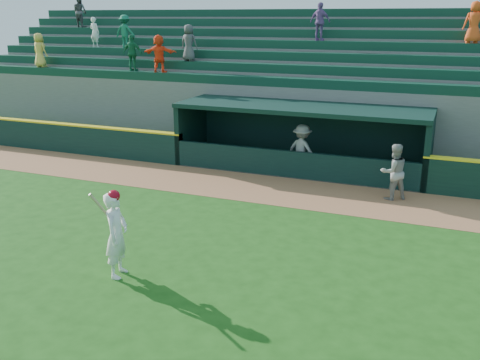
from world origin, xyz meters
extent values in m
plane|color=#1A4B12|center=(0.00, 0.00, 0.00)|extent=(120.00, 120.00, 0.00)
cube|color=#97603C|center=(0.00, 4.90, 0.01)|extent=(40.00, 3.00, 0.01)
cube|color=black|center=(-12.25, 6.55, 0.60)|extent=(15.50, 0.30, 1.20)
cube|color=yellow|center=(-12.25, 6.55, 1.23)|extent=(15.50, 0.32, 0.06)
imported|color=#969691|center=(3.71, 5.44, 0.91)|extent=(1.12, 1.06, 1.81)
imported|color=gray|center=(0.26, 7.02, 0.94)|extent=(1.38, 1.04, 1.89)
cube|color=slate|center=(0.00, 7.70, 0.02)|extent=(9.00, 2.60, 0.04)
cube|color=black|center=(-4.60, 7.70, 1.15)|extent=(0.20, 2.60, 2.30)
cube|color=black|center=(4.60, 7.70, 1.15)|extent=(0.20, 2.60, 2.30)
cube|color=black|center=(0.00, 9.00, 1.15)|extent=(9.40, 0.20, 2.30)
cube|color=black|center=(0.00, 7.70, 2.38)|extent=(9.40, 2.80, 0.16)
cube|color=black|center=(0.00, 6.48, 0.50)|extent=(9.00, 0.16, 1.00)
cube|color=brown|center=(0.00, 8.50, 0.25)|extent=(8.40, 0.45, 0.10)
cube|color=slate|center=(0.00, 9.53, 1.46)|extent=(34.00, 0.85, 2.91)
cube|color=#0F3828|center=(0.00, 9.41, 3.09)|extent=(34.00, 0.60, 0.36)
cube|color=slate|center=(0.00, 10.38, 1.68)|extent=(34.00, 0.85, 3.36)
cube|color=#0F3828|center=(0.00, 10.26, 3.54)|extent=(34.00, 0.60, 0.36)
cube|color=slate|center=(0.00, 11.22, 1.91)|extent=(34.00, 0.85, 3.81)
cube|color=#0F3828|center=(0.00, 11.11, 3.99)|extent=(34.00, 0.60, 0.36)
cube|color=slate|center=(0.00, 12.07, 2.13)|extent=(34.00, 0.85, 4.26)
cube|color=#0F3828|center=(0.00, 11.96, 4.44)|extent=(34.00, 0.60, 0.36)
cube|color=slate|center=(0.00, 12.93, 2.35)|extent=(34.00, 0.85, 4.71)
cube|color=#0F3828|center=(0.00, 12.81, 4.89)|extent=(34.00, 0.60, 0.36)
cube|color=slate|center=(0.00, 13.78, 2.58)|extent=(34.00, 0.85, 5.16)
cube|color=#0F3828|center=(0.00, 13.66, 5.34)|extent=(34.00, 0.60, 0.36)
cube|color=slate|center=(0.00, 14.62, 2.80)|extent=(34.00, 0.85, 5.61)
cube|color=#0F3828|center=(0.00, 14.51, 5.79)|extent=(34.00, 0.60, 0.36)
cube|color=slate|center=(0.00, 15.20, 2.80)|extent=(34.50, 0.30, 5.61)
imported|color=#F84F1B|center=(5.61, 11.97, 5.41)|extent=(0.88, 0.68, 1.59)
imported|color=#4A4A4A|center=(-13.70, 12.83, 5.87)|extent=(0.88, 0.74, 1.61)
imported|color=#186E4C|center=(-9.82, 11.12, 4.94)|extent=(1.02, 0.62, 1.54)
imported|color=#DCBD4D|center=(-13.61, 9.43, 4.07)|extent=(0.84, 0.60, 1.60)
imported|color=#805796|center=(-0.49, 11.97, 5.41)|extent=(0.99, 0.59, 1.59)
imported|color=#FE491C|center=(-6.99, 9.43, 4.07)|extent=(1.55, 0.72, 1.61)
imported|color=white|center=(-11.59, 11.12, 4.88)|extent=(0.55, 0.38, 1.43)
imported|color=#4B4B4B|center=(-5.96, 10.28, 4.51)|extent=(0.78, 0.51, 1.58)
imported|color=#187044|center=(-8.36, 9.43, 4.07)|extent=(0.95, 0.43, 1.59)
imported|color=white|center=(-1.37, -2.32, 0.98)|extent=(0.60, 0.80, 1.96)
sphere|color=#A7091A|center=(-1.37, -2.32, 1.89)|extent=(0.27, 0.27, 0.27)
cylinder|color=tan|center=(-1.55, -2.54, 1.66)|extent=(0.33, 0.44, 0.76)
camera|label=1|loc=(5.29, -11.46, 5.62)|focal=40.00mm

